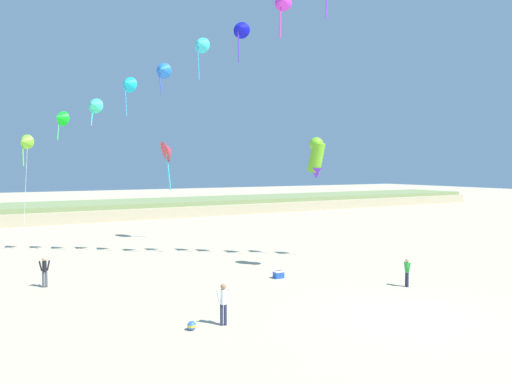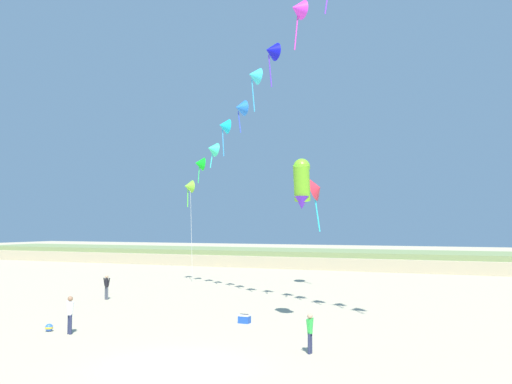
# 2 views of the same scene
# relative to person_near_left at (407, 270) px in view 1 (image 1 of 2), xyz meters

# --- Properties ---
(ground_plane) EXTENTS (240.00, 240.00, 0.00)m
(ground_plane) POSITION_rel_person_near_left_xyz_m (-3.89, -3.63, -0.90)
(ground_plane) COLOR #C1B28E
(dune_ridge) EXTENTS (120.00, 12.79, 1.94)m
(dune_ridge) POSITION_rel_person_near_left_xyz_m (-3.89, 44.36, 0.07)
(dune_ridge) COLOR tan
(dune_ridge) RESTS_ON ground
(person_near_left) EXTENTS (0.21, 0.54, 1.55)m
(person_near_left) POSITION_rel_person_near_left_xyz_m (0.00, 0.00, 0.00)
(person_near_left) COLOR #282D4C
(person_near_left) RESTS_ON ground
(person_near_right) EXTENTS (0.59, 0.30, 1.73)m
(person_near_right) POSITION_rel_person_near_left_xyz_m (-11.26, -0.65, 0.10)
(person_near_right) COLOR #282D4C
(person_near_right) RESTS_ON ground
(person_mid_center) EXTENTS (0.58, 0.23, 1.66)m
(person_mid_center) POSITION_rel_person_near_left_xyz_m (-17.17, 9.42, 0.06)
(person_mid_center) COLOR #474C56
(person_mid_center) RESTS_ON ground
(kite_banner_string) EXTENTS (25.99, 24.47, 23.17)m
(kite_banner_string) POSITION_rel_person_near_left_xyz_m (-5.10, 9.62, 14.76)
(kite_banner_string) COLOR #7CD932
(large_kite_low_lead) EXTENTS (0.99, 1.35, 2.55)m
(large_kite_low_lead) POSITION_rel_person_near_left_xyz_m (-2.08, 5.45, 6.27)
(large_kite_low_lead) COLOR #73C526
(large_kite_mid_trail) EXTENTS (1.20, 1.90, 4.49)m
(large_kite_mid_trail) POSITION_rel_person_near_left_xyz_m (-6.13, 21.75, 7.03)
(large_kite_mid_trail) COLOR red
(beach_cooler) EXTENTS (0.58, 0.41, 0.46)m
(beach_cooler) POSITION_rel_person_near_left_xyz_m (-5.05, 5.04, -0.68)
(beach_cooler) COLOR blue
(beach_cooler) RESTS_ON ground
(beach_ball) EXTENTS (0.36, 0.36, 0.36)m
(beach_ball) POSITION_rel_person_near_left_xyz_m (-12.59, -0.53, -0.72)
(beach_ball) COLOR blue
(beach_ball) RESTS_ON ground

